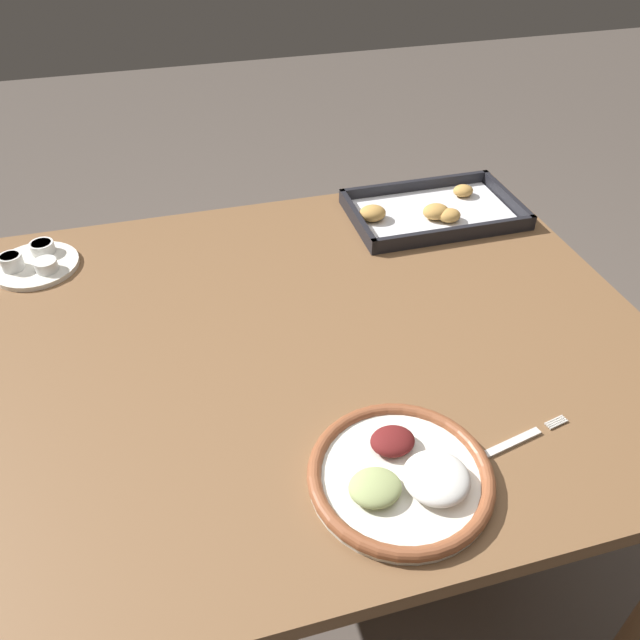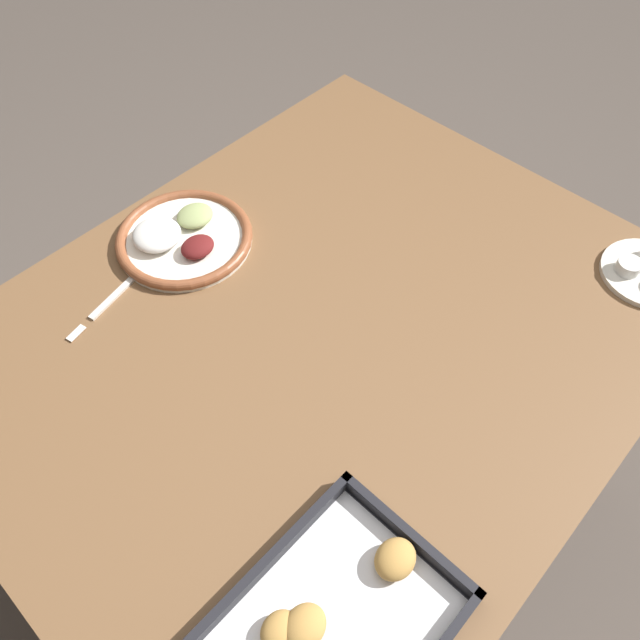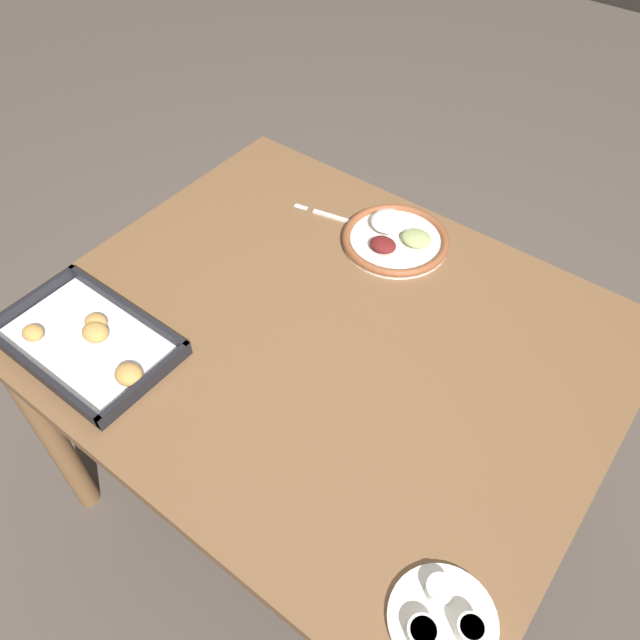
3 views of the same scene
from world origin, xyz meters
name	(u,v)px [view 1 (image 1 of 3)]	position (x,y,z in m)	size (l,w,h in m)	color
ground_plane	(316,558)	(0.00, 0.00, 0.00)	(8.00, 8.00, 0.00)	#564C44
dining_table	(315,375)	(0.00, 0.00, 0.65)	(1.18, 0.97, 0.75)	brown
dinner_plate	(403,475)	(0.04, -0.33, 0.76)	(0.26, 0.26, 0.04)	white
fork	(503,447)	(0.20, -0.32, 0.75)	(0.22, 0.06, 0.00)	silver
saucer_plate	(35,262)	(-0.49, 0.35, 0.76)	(0.17, 0.17, 0.04)	white
baking_tray	(431,211)	(0.36, 0.33, 0.76)	(0.38, 0.23, 0.04)	black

